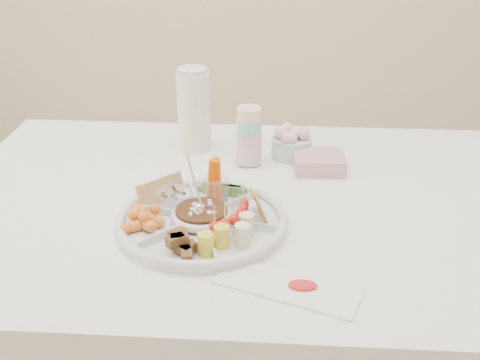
{
  "coord_description": "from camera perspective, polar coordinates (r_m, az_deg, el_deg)",
  "views": [
    {
      "loc": [
        0.07,
        -1.3,
        1.46
      ],
      "look_at": [
        -0.02,
        -0.04,
        0.83
      ],
      "focal_mm": 45.0,
      "sensor_mm": 36.0,
      "label": 1
    }
  ],
  "objects": [
    {
      "name": "banana_tomato",
      "position": [
        1.26,
        0.08,
        -4.37
      ],
      "size": [
        0.13,
        0.13,
        0.09
      ],
      "primitive_type": null,
      "rotation": [
        0.0,
        0.0,
        -0.23
      ],
      "color": "#FFE96C",
      "rests_on": "party_tray"
    },
    {
      "name": "granola_chunks",
      "position": [
        1.25,
        -5.74,
        -5.93
      ],
      "size": [
        0.12,
        0.12,
        0.04
      ],
      "primitive_type": null,
      "rotation": [
        0.0,
        0.0,
        -0.23
      ],
      "color": "brown",
      "rests_on": "party_tray"
    },
    {
      "name": "dining_table",
      "position": [
        1.7,
        0.62,
        -13.23
      ],
      "size": [
        1.52,
        1.02,
        0.76
      ],
      "primitive_type": "cube",
      "color": "white",
      "rests_on": "floor"
    },
    {
      "name": "placemat",
      "position": [
        1.18,
        4.47,
        -10.09
      ],
      "size": [
        0.3,
        0.19,
        0.01
      ],
      "primitive_type": "cube",
      "rotation": [
        0.0,
        0.0,
        -0.37
      ],
      "color": "white",
      "rests_on": "dining_table"
    },
    {
      "name": "pita_raisins",
      "position": [
        1.45,
        -6.96,
        -0.98
      ],
      "size": [
        0.14,
        0.14,
        0.06
      ],
      "primitive_type": null,
      "rotation": [
        0.0,
        0.0,
        -0.23
      ],
      "color": "#B48A48",
      "rests_on": "party_tray"
    },
    {
      "name": "cup_stack",
      "position": [
        1.64,
        0.84,
        4.68
      ],
      "size": [
        0.08,
        0.08,
        0.2
      ],
      "primitive_type": "cylinder",
      "rotation": [
        0.0,
        0.0,
        -0.12
      ],
      "color": "silver",
      "rests_on": "dining_table"
    },
    {
      "name": "bean_dip",
      "position": [
        1.36,
        -3.66,
        -3.36
      ],
      "size": [
        0.14,
        0.14,
        0.04
      ],
      "primitive_type": "cylinder",
      "rotation": [
        0.0,
        0.0,
        -0.23
      ],
      "color": "#321E0C",
      "rests_on": "party_tray"
    },
    {
      "name": "cherries",
      "position": [
        1.35,
        -9.14,
        -3.71
      ],
      "size": [
        0.14,
        0.14,
        0.05
      ],
      "primitive_type": null,
      "rotation": [
        0.0,
        0.0,
        -0.23
      ],
      "color": "orange",
      "rests_on": "party_tray"
    },
    {
      "name": "party_tray",
      "position": [
        1.36,
        -3.65,
        -3.63
      ],
      "size": [
        0.46,
        0.46,
        0.04
      ],
      "primitive_type": "cylinder",
      "rotation": [
        0.0,
        0.0,
        -0.23
      ],
      "color": "silver",
      "rests_on": "dining_table"
    },
    {
      "name": "tortillas",
      "position": [
        1.38,
        1.67,
        -2.26
      ],
      "size": [
        0.12,
        0.12,
        0.06
      ],
      "primitive_type": null,
      "rotation": [
        0.0,
        0.0,
        -0.23
      ],
      "color": "#C18345",
      "rests_on": "party_tray"
    },
    {
      "name": "thermos",
      "position": [
        1.74,
        -4.39,
        6.77
      ],
      "size": [
        0.12,
        0.12,
        0.25
      ],
      "primitive_type": "cylinder",
      "rotation": [
        0.0,
        0.0,
        0.26
      ],
      "color": "silver",
      "rests_on": "dining_table"
    },
    {
      "name": "napkin_stack",
      "position": [
        1.64,
        7.51,
        1.7
      ],
      "size": [
        0.14,
        0.12,
        0.04
      ],
      "primitive_type": "cube",
      "rotation": [
        0.0,
        0.0,
        0.04
      ],
      "color": "#C6979D",
      "rests_on": "dining_table"
    },
    {
      "name": "flower_bowl",
      "position": [
        1.71,
        4.95,
        3.54
      ],
      "size": [
        0.14,
        0.14,
        0.09
      ],
      "primitive_type": "cylinder",
      "rotation": [
        0.0,
        0.0,
        -0.26
      ],
      "color": "#97DBAF",
      "rests_on": "dining_table"
    },
    {
      "name": "carrot_cucumber",
      "position": [
        1.45,
        -1.91,
        0.24
      ],
      "size": [
        0.15,
        0.15,
        0.11
      ],
      "primitive_type": null,
      "rotation": [
        0.0,
        0.0,
        -0.23
      ],
      "color": "#ED5C00",
      "rests_on": "party_tray"
    }
  ]
}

